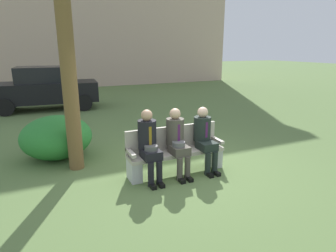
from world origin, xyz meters
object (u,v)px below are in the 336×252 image
at_px(seated_man_right, 204,135).
at_px(parked_car_near, 45,89).
at_px(shrub_near_bench, 57,137).
at_px(seated_man_left, 149,142).
at_px(seated_man_middle, 177,139).
at_px(park_bench, 175,151).

distance_m(seated_man_right, parked_car_near, 8.06).
relative_size(seated_man_right, shrub_near_bench, 0.83).
bearing_deg(shrub_near_bench, seated_man_left, -51.68).
xyz_separation_m(seated_man_middle, shrub_near_bench, (-2.05, 1.88, -0.24)).
xyz_separation_m(park_bench, seated_man_middle, (-0.02, -0.13, 0.30)).
bearing_deg(seated_man_middle, park_bench, 79.52).
distance_m(shrub_near_bench, parked_car_near, 5.74).
bearing_deg(parked_car_near, seated_man_middle, -74.60).
height_order(seated_man_left, shrub_near_bench, seated_man_left).
bearing_deg(parked_car_near, shrub_near_bench, -89.53).
xyz_separation_m(park_bench, seated_man_right, (0.58, -0.13, 0.29)).
bearing_deg(shrub_near_bench, parked_car_near, 90.47).
height_order(seated_man_left, seated_man_middle, seated_man_left).
bearing_deg(shrub_near_bench, seated_man_right, -35.27).
distance_m(seated_man_left, seated_man_middle, 0.57).
xyz_separation_m(seated_man_left, parked_car_near, (-1.53, 7.60, 0.11)).
bearing_deg(seated_man_left, parked_car_near, 101.37).
bearing_deg(seated_man_right, park_bench, 167.38).
xyz_separation_m(park_bench, seated_man_left, (-0.59, -0.13, 0.31)).
height_order(park_bench, seated_man_middle, seated_man_middle).
xyz_separation_m(park_bench, parked_car_near, (-2.12, 7.47, 0.41)).
relative_size(park_bench, seated_man_left, 1.46).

